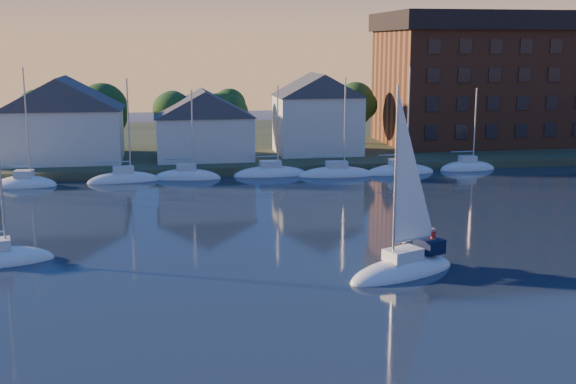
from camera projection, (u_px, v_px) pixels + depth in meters
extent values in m
plane|color=black|center=(425.00, 376.00, 31.40)|extent=(260.00, 260.00, 0.00)
cube|color=#2F3921|center=(239.00, 145.00, 103.77)|extent=(160.00, 50.00, 2.00)
cube|color=brown|center=(261.00, 172.00, 81.58)|extent=(120.00, 3.00, 1.00)
cube|color=beige|center=(64.00, 135.00, 82.83)|extent=(13.00, 9.00, 6.00)
cube|color=beige|center=(204.00, 137.00, 84.68)|extent=(11.00, 8.00, 5.00)
cube|color=beige|center=(317.00, 125.00, 88.79)|extent=(10.00, 8.00, 7.00)
cube|color=brown|center=(495.00, 87.00, 98.19)|extent=(30.00, 16.00, 15.00)
cube|color=black|center=(498.00, 22.00, 96.45)|extent=(31.00, 17.00, 2.40)
cylinder|color=#372719|center=(36.00, 141.00, 87.22)|extent=(0.50, 0.50, 3.50)
sphere|color=#183A15|center=(33.00, 104.00, 86.33)|extent=(5.40, 5.40, 5.40)
cylinder|color=#372719|center=(104.00, 140.00, 88.58)|extent=(0.50, 0.50, 3.50)
sphere|color=#183A15|center=(102.00, 103.00, 87.69)|extent=(5.40, 5.40, 5.40)
cylinder|color=#372719|center=(169.00, 138.00, 89.94)|extent=(0.50, 0.50, 3.50)
sphere|color=#183A15|center=(168.00, 102.00, 89.05)|extent=(5.40, 5.40, 5.40)
cylinder|color=#372719|center=(233.00, 137.00, 91.30)|extent=(0.50, 0.50, 3.50)
sphere|color=#183A15|center=(233.00, 101.00, 90.41)|extent=(5.40, 5.40, 5.40)
cylinder|color=#372719|center=(295.00, 135.00, 92.66)|extent=(0.50, 0.50, 3.50)
sphere|color=#183A15|center=(295.00, 101.00, 91.77)|extent=(5.40, 5.40, 5.40)
cylinder|color=#372719|center=(356.00, 134.00, 94.02)|extent=(0.50, 0.50, 3.50)
sphere|color=#183A15|center=(356.00, 100.00, 93.13)|extent=(5.40, 5.40, 5.40)
cylinder|color=#372719|center=(414.00, 133.00, 95.37)|extent=(0.50, 0.50, 3.50)
sphere|color=#183A15|center=(415.00, 99.00, 94.48)|extent=(5.40, 5.40, 5.40)
cylinder|color=#372719|center=(471.00, 132.00, 96.73)|extent=(0.50, 0.50, 3.50)
sphere|color=#183A15|center=(473.00, 98.00, 95.84)|extent=(5.40, 5.40, 5.40)
cylinder|color=#372719|center=(526.00, 130.00, 98.09)|extent=(0.50, 0.50, 3.50)
sphere|color=#183A15|center=(528.00, 98.00, 97.20)|extent=(5.40, 5.40, 5.40)
ellipsoid|color=silver|center=(35.00, 184.00, 74.61)|extent=(7.50, 2.40, 2.20)
cube|color=silver|center=(35.00, 172.00, 74.35)|extent=(2.10, 1.32, 0.70)
cylinder|color=#A5A8AD|center=(39.00, 127.00, 73.54)|extent=(0.16, 0.16, 10.00)
cylinder|color=#A5A8AD|center=(26.00, 164.00, 74.04)|extent=(3.15, 0.12, 0.12)
ellipsoid|color=silver|center=(115.00, 182.00, 75.96)|extent=(7.50, 2.40, 2.20)
cube|color=silver|center=(114.00, 170.00, 75.70)|extent=(2.10, 1.32, 0.70)
cylinder|color=#A5A8AD|center=(119.00, 125.00, 74.90)|extent=(0.16, 0.16, 10.00)
cylinder|color=#A5A8AD|center=(106.00, 162.00, 75.39)|extent=(3.15, 0.12, 0.12)
ellipsoid|color=silver|center=(191.00, 179.00, 77.32)|extent=(7.50, 2.40, 2.20)
cube|color=silver|center=(191.00, 168.00, 77.06)|extent=(2.10, 1.32, 0.70)
cylinder|color=#A5A8AD|center=(197.00, 124.00, 76.26)|extent=(0.16, 0.16, 10.00)
cylinder|color=#A5A8AD|center=(183.00, 160.00, 76.75)|extent=(3.15, 0.12, 0.12)
ellipsoid|color=silver|center=(265.00, 177.00, 78.68)|extent=(7.50, 2.40, 2.20)
cube|color=silver|center=(265.00, 165.00, 78.42)|extent=(2.10, 1.32, 0.70)
cylinder|color=#A5A8AD|center=(271.00, 123.00, 77.62)|extent=(0.16, 0.16, 10.00)
cylinder|color=#A5A8AD|center=(257.00, 158.00, 78.11)|extent=(3.15, 0.12, 0.12)
ellipsoid|color=silver|center=(336.00, 175.00, 80.04)|extent=(7.50, 2.40, 2.20)
cube|color=silver|center=(336.00, 163.00, 79.78)|extent=(2.10, 1.32, 0.70)
cylinder|color=#A5A8AD|center=(343.00, 121.00, 78.98)|extent=(0.16, 0.16, 10.00)
cylinder|color=#A5A8AD|center=(329.00, 156.00, 79.47)|extent=(3.15, 0.12, 0.12)
ellipsoid|color=silver|center=(405.00, 173.00, 81.40)|extent=(7.50, 2.40, 2.20)
cube|color=silver|center=(405.00, 161.00, 81.14)|extent=(2.10, 1.32, 0.70)
cylinder|color=#A5A8AD|center=(413.00, 120.00, 80.33)|extent=(0.16, 0.16, 10.00)
cylinder|color=#A5A8AD|center=(399.00, 154.00, 80.83)|extent=(3.15, 0.12, 0.12)
ellipsoid|color=silver|center=(472.00, 171.00, 82.76)|extent=(7.50, 2.40, 2.20)
cube|color=silver|center=(472.00, 159.00, 82.50)|extent=(2.10, 1.32, 0.70)
cylinder|color=#A5A8AD|center=(480.00, 119.00, 81.69)|extent=(0.16, 0.16, 10.00)
cylinder|color=#A5A8AD|center=(466.00, 152.00, 82.19)|extent=(3.15, 0.12, 0.12)
ellipsoid|color=silver|center=(402.00, 274.00, 45.41)|extent=(8.55, 5.70, 2.20)
cube|color=silver|center=(403.00, 254.00, 45.15)|extent=(2.68, 2.25, 0.70)
cylinder|color=#A5A8AD|center=(396.00, 175.00, 43.69)|extent=(0.16, 0.16, 10.90)
cylinder|color=#A5A8AD|center=(414.00, 239.00, 45.47)|extent=(3.19, 1.49, 0.12)
cube|color=black|center=(429.00, 246.00, 46.36)|extent=(1.92, 2.01, 0.90)
cylinder|color=#A5A8AD|center=(0.00, 176.00, 46.69)|extent=(0.16, 0.16, 9.73)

